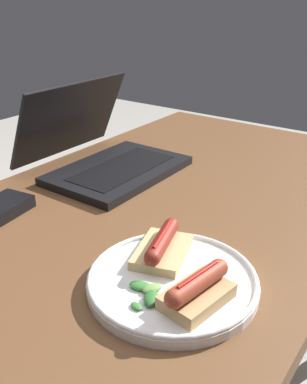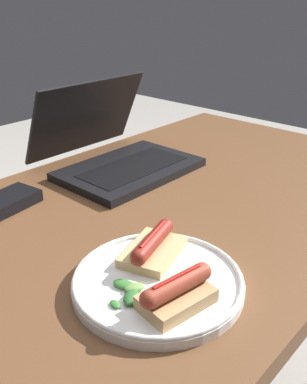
% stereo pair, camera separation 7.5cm
% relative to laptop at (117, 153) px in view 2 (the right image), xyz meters
% --- Properties ---
extents(desk, '(1.22, 0.70, 0.71)m').
position_rel_laptop_xyz_m(desk, '(-0.06, -0.20, -0.12)').
color(desk, brown).
rests_on(desk, ground_plane).
extents(laptop, '(0.31, 0.29, 0.20)m').
position_rel_laptop_xyz_m(laptop, '(0.00, 0.00, 0.00)').
color(laptop, black).
rests_on(laptop, desk).
extents(plate, '(0.24, 0.24, 0.02)m').
position_rel_laptop_xyz_m(plate, '(-0.27, -0.37, -0.03)').
color(plate, white).
rests_on(plate, desk).
extents(sausage_toast_left, '(0.11, 0.07, 0.05)m').
position_rel_laptop_xyz_m(sausage_toast_left, '(-0.29, -0.42, -0.00)').
color(sausage_toast_left, tan).
rests_on(sausage_toast_left, plate).
extents(sausage_toast_middle, '(0.12, 0.10, 0.04)m').
position_rel_laptop_xyz_m(sausage_toast_middle, '(-0.23, -0.32, -0.01)').
color(sausage_toast_middle, tan).
rests_on(sausage_toast_middle, plate).
extents(salad_pile, '(0.06, 0.07, 0.01)m').
position_rel_laptop_xyz_m(salad_pile, '(-0.32, -0.36, -0.02)').
color(salad_pile, '#709E4C').
rests_on(salad_pile, plate).
extents(external_drive, '(0.13, 0.09, 0.02)m').
position_rel_laptop_xyz_m(external_drive, '(-0.28, 0.01, -0.03)').
color(external_drive, black).
rests_on(external_drive, desk).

